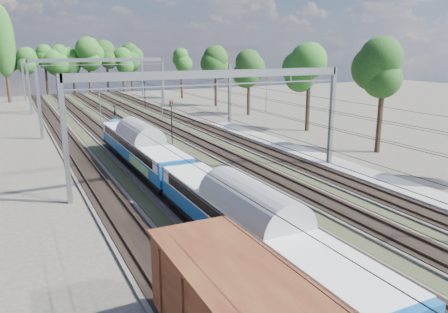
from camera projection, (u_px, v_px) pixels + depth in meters
name	position (u px, v px, depth m)	size (l,w,h in m)	color
track_bed	(160.00, 145.00, 48.80)	(21.00, 130.00, 0.34)	#47423A
platform	(422.00, 194.00, 32.16)	(3.00, 70.00, 0.30)	gray
catenary	(141.00, 84.00, 54.13)	(25.65, 130.00, 9.00)	slate
tree_belt	(114.00, 58.00, 93.13)	(40.40, 99.69, 12.15)	black
poplar	(3.00, 42.00, 85.91)	(4.40, 4.40, 19.04)	black
emu_train	(256.00, 221.00, 21.14)	(2.85, 60.29, 4.17)	black
worker	(115.00, 111.00, 69.36)	(0.68, 0.45, 1.86)	black
signal_near	(172.00, 117.00, 48.08)	(0.35, 0.32, 5.11)	black
signal_far	(145.00, 91.00, 78.71)	(0.36, 0.34, 5.10)	black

